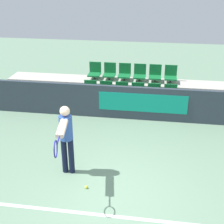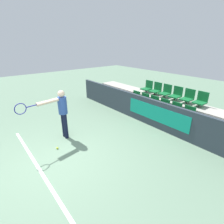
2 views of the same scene
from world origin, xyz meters
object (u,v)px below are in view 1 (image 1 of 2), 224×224
(stadium_chair_6, at_px, (95,72))
(stadium_chair_4, at_px, (154,94))
(stadium_chair_2, at_px, (121,92))
(stadium_chair_5, at_px, (170,95))
(stadium_chair_7, at_px, (110,72))
(tennis_player, at_px, (66,135))
(stadium_chair_1, at_px, (106,91))
(stadium_chair_10, at_px, (155,74))
(stadium_chair_11, at_px, (171,75))
(stadium_chair_8, at_px, (125,73))
(stadium_chair_3, at_px, (137,93))
(stadium_chair_0, at_px, (90,91))
(stadium_chair_9, at_px, (140,74))
(tennis_ball, at_px, (86,187))

(stadium_chair_6, bearing_deg, stadium_chair_4, -22.16)
(stadium_chair_2, xyz_separation_m, stadium_chair_5, (1.58, 0.00, 0.00))
(stadium_chair_7, height_order, tennis_player, tennis_player)
(stadium_chair_1, xyz_separation_m, stadium_chair_10, (1.58, 0.86, 0.38))
(stadium_chair_1, relative_size, stadium_chair_6, 1.00)
(stadium_chair_2, height_order, stadium_chair_11, stadium_chair_11)
(tennis_player, bearing_deg, stadium_chair_8, 71.82)
(stadium_chair_5, height_order, tennis_player, tennis_player)
(stadium_chair_1, distance_m, tennis_player, 3.76)
(stadium_chair_3, xyz_separation_m, stadium_chair_5, (1.05, 0.00, 0.00))
(stadium_chair_0, relative_size, stadium_chair_7, 1.00)
(tennis_player, bearing_deg, stadium_chair_11, 54.26)
(stadium_chair_7, xyz_separation_m, stadium_chair_10, (1.58, 0.00, 0.00))
(stadium_chair_6, xyz_separation_m, tennis_player, (0.29, -4.59, 0.02))
(stadium_chair_9, distance_m, stadium_chair_11, 1.05)
(stadium_chair_10, height_order, tennis_player, tennis_player)
(stadium_chair_10, distance_m, tennis_ball, 5.29)
(stadium_chair_7, bearing_deg, stadium_chair_8, 0.00)
(stadium_chair_10, relative_size, tennis_player, 0.33)
(stadium_chair_1, relative_size, stadium_chair_3, 1.00)
(stadium_chair_4, relative_size, tennis_ball, 8.38)
(stadium_chair_3, xyz_separation_m, tennis_ball, (-0.77, -4.18, -0.58))
(stadium_chair_9, distance_m, tennis_ball, 5.19)
(stadium_chair_2, height_order, tennis_player, tennis_player)
(stadium_chair_1, xyz_separation_m, tennis_ball, (0.28, -4.18, -0.58))
(stadium_chair_11, bearing_deg, tennis_player, -117.01)
(stadium_chair_6, distance_m, tennis_player, 4.60)
(stadium_chair_9, height_order, stadium_chair_11, same)
(stadium_chair_5, distance_m, stadium_chair_7, 2.30)
(stadium_chair_9, distance_m, stadium_chair_10, 0.53)
(stadium_chair_1, bearing_deg, stadium_chair_4, 0.00)
(stadium_chair_11, bearing_deg, stadium_chair_3, -140.84)
(stadium_chair_5, xyz_separation_m, tennis_ball, (-1.82, -4.18, -0.58))
(stadium_chair_6, bearing_deg, tennis_player, -86.44)
(stadium_chair_7, relative_size, stadium_chair_11, 1.00)
(tennis_ball, bearing_deg, stadium_chair_9, 81.31)
(stadium_chair_5, relative_size, stadium_chair_9, 1.00)
(tennis_player, bearing_deg, stadium_chair_6, 84.83)
(stadium_chair_7, xyz_separation_m, tennis_player, (-0.24, -4.59, 0.02))
(stadium_chair_9, height_order, tennis_player, tennis_player)
(stadium_chair_6, relative_size, tennis_ball, 8.38)
(stadium_chair_2, bearing_deg, stadium_chair_10, 39.16)
(stadium_chair_7, xyz_separation_m, stadium_chair_9, (1.05, 0.00, 0.00))
(stadium_chair_1, xyz_separation_m, stadium_chair_5, (2.10, 0.00, 0.00))
(stadium_chair_5, bearing_deg, stadium_chair_1, 180.00)
(stadium_chair_10, bearing_deg, stadium_chair_1, -151.50)
(stadium_chair_3, height_order, stadium_chair_8, stadium_chair_8)
(tennis_player, bearing_deg, stadium_chair_7, 78.29)
(stadium_chair_5, height_order, stadium_chair_9, stadium_chair_9)
(stadium_chair_4, distance_m, stadium_chair_10, 0.94)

